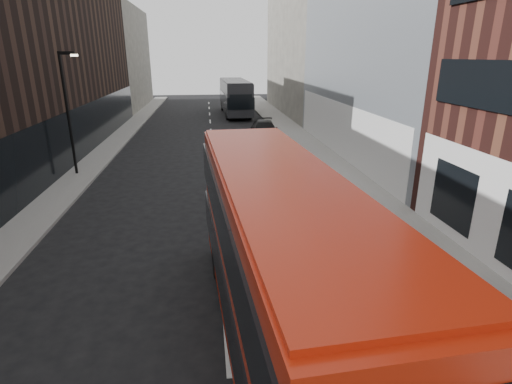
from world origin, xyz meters
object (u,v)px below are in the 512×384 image
object	(u,v)px
grey_bus	(235,96)
car_c	(264,130)
red_bus	(278,256)
car_b	(276,160)
car_a	(257,188)
street_lamp	(68,106)

from	to	relation	value
grey_bus	car_c	size ratio (longest dim) A/B	2.39
red_bus	car_b	xyz separation A→B (m)	(2.73, 16.30, -1.91)
red_bus	car_b	size ratio (longest dim) A/B	3.03
car_c	car_a	bearing A→B (deg)	-96.96
grey_bus	street_lamp	bearing A→B (deg)	-115.84
grey_bus	car_b	xyz separation A→B (m)	(0.78, -25.26, -1.58)
car_a	grey_bus	bearing A→B (deg)	86.53
street_lamp	car_c	distance (m)	16.38
car_b	car_c	size ratio (longest dim) A/B	0.70
red_bus	grey_bus	distance (m)	41.60
street_lamp	red_bus	bearing A→B (deg)	-59.93
red_bus	car_b	distance (m)	16.64
street_lamp	red_bus	xyz separation A→B (m)	(9.44, -16.30, -1.65)
street_lamp	car_a	world-z (taller)	street_lamp
grey_bus	car_a	distance (m)	31.31
street_lamp	grey_bus	distance (m)	27.77
car_b	car_a	bearing A→B (deg)	-108.68
grey_bus	car_b	bearing A→B (deg)	-89.80
grey_bus	car_a	bearing A→B (deg)	-93.74
car_b	grey_bus	bearing A→B (deg)	91.23
car_a	car_b	size ratio (longest dim) A/B	1.17
car_c	car_b	bearing A→B (deg)	-91.27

